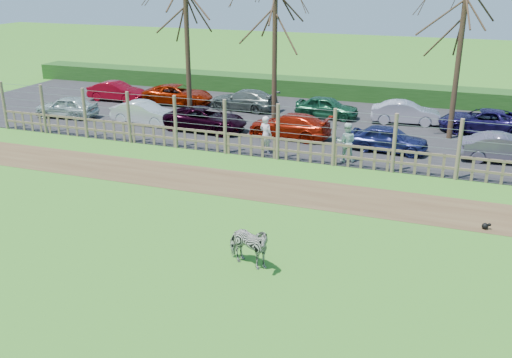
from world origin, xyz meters
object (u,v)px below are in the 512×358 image
(visitor_b, at_px, (346,142))
(car_5, at_px, (505,148))
(car_2, at_px, (206,119))
(car_9, at_px, (244,100))
(tree_left, at_px, (186,17))
(car_3, at_px, (289,126))
(car_4, at_px, (389,139))
(car_8, at_px, (178,94))
(car_0, at_px, (67,107))
(visitor_a, at_px, (266,135))
(crow, at_px, (486,226))
(car_7, at_px, (116,91))
(zebra, at_px, (248,246))
(car_11, at_px, (406,113))
(tree_right, at_px, (462,30))
(tree_mid, at_px, (275,33))
(car_1, at_px, (144,113))
(car_10, at_px, (327,107))
(car_12, at_px, (483,121))

(visitor_b, height_order, car_5, visitor_b)
(car_2, distance_m, car_5, 14.31)
(car_9, bearing_deg, tree_left, -19.50)
(car_3, relative_size, car_4, 1.17)
(car_4, bearing_deg, car_8, 72.30)
(car_0, xyz_separation_m, car_4, (17.94, -0.25, 0.00))
(visitor_a, height_order, crow, visitor_a)
(car_7, height_order, car_8, same)
(tree_left, xyz_separation_m, car_4, (10.95, -1.73, -4.98))
(zebra, distance_m, car_11, 17.81)
(car_0, relative_size, car_11, 0.97)
(tree_right, xyz_separation_m, car_11, (-2.39, 2.16, -4.60))
(car_3, height_order, car_7, same)
(tree_mid, height_order, car_7, tree_mid)
(tree_right, relative_size, car_0, 2.09)
(zebra, height_order, car_11, zebra)
(visitor_b, distance_m, car_5, 6.87)
(tree_left, relative_size, zebra, 5.15)
(tree_left, height_order, car_8, tree_left)
(zebra, relative_size, car_7, 0.42)
(tree_right, distance_m, car_3, 9.17)
(tree_right, xyz_separation_m, zebra, (-4.78, -15.49, -4.60))
(tree_left, distance_m, car_2, 5.38)
(car_2, height_order, car_7, same)
(tree_left, distance_m, visitor_a, 8.40)
(visitor_b, relative_size, car_11, 0.47)
(tree_mid, xyz_separation_m, tree_right, (9.00, 0.50, 0.37))
(car_5, bearing_deg, tree_mid, 71.95)
(tree_right, bearing_deg, visitor_b, -127.37)
(zebra, height_order, car_1, zebra)
(tree_mid, relative_size, car_9, 1.65)
(car_2, xyz_separation_m, car_5, (14.31, -0.22, 0.00))
(car_9, bearing_deg, visitor_a, 33.56)
(zebra, relative_size, car_2, 0.35)
(car_4, relative_size, car_11, 0.97)
(visitor_a, relative_size, car_9, 0.42)
(car_1, distance_m, car_2, 3.70)
(visitor_b, xyz_separation_m, car_4, (1.54, 2.13, -0.26))
(car_2, height_order, car_8, same)
(visitor_a, xyz_separation_m, car_0, (-12.73, 2.44, -0.26))
(car_0, distance_m, car_11, 18.82)
(tree_mid, height_order, crow, tree_mid)
(car_9, height_order, car_10, same)
(car_7, bearing_deg, car_1, -135.00)
(car_1, xyz_separation_m, car_2, (3.70, -0.10, 0.00))
(car_7, bearing_deg, zebra, -139.17)
(car_3, distance_m, car_8, 9.87)
(car_0, xyz_separation_m, car_8, (4.35, 5.15, 0.00))
(tree_right, xyz_separation_m, car_7, (-20.26, 1.70, -4.60))
(visitor_b, distance_m, car_12, 9.01)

